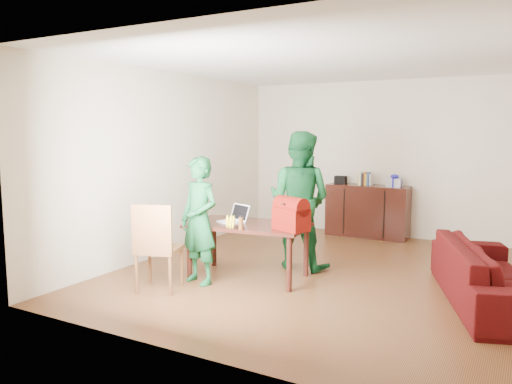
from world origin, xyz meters
The scene contains 10 objects.
room centered at (0.01, 0.13, 1.31)m, with size 5.20×5.70×2.90m.
table centered at (-0.80, -0.61, 0.61)m, with size 1.56×0.99×0.69m.
chair centered at (-1.46, -1.55, 0.30)m, with size 0.58×0.57×1.03m.
person_near centered at (-1.21, -1.09, 0.77)m, with size 0.56×0.37×1.54m, color #115026.
person_far centered at (-0.44, 0.14, 0.92)m, with size 0.89×0.70×1.84m, color #125326.
laptop centered at (-1.02, -0.67, 0.74)m, with size 0.38×0.32×0.23m.
bananas centered at (-0.84, -0.97, 0.72)m, with size 0.16×0.10×0.06m, color yellow, non-canonical shape.
bottle centered at (-0.69, -0.98, 0.77)m, with size 0.06×0.06×0.17m, color brown.
red_bag centered at (-0.16, -0.72, 0.85)m, with size 0.42×0.24×0.31m, color maroon.
sofa centered at (1.95, -0.18, 0.32)m, with size 2.20×0.86×0.64m, color #340806.
Camera 1 is at (2.26, -5.93, 1.86)m, focal length 35.00 mm.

